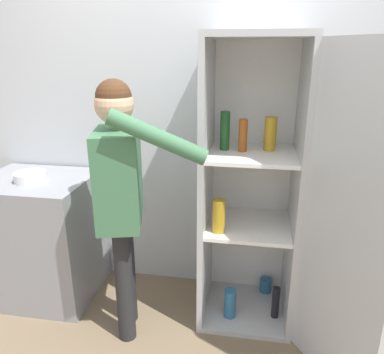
% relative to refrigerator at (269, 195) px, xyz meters
% --- Properties ---
extents(wall_back, '(7.00, 0.06, 2.55)m').
position_rel_refrigerator_xyz_m(wall_back, '(-0.51, 0.41, 0.36)').
color(wall_back, silver).
rests_on(wall_back, ground_plane).
extents(refrigerator, '(0.94, 1.08, 1.84)m').
position_rel_refrigerator_xyz_m(refrigerator, '(0.00, 0.00, 0.00)').
color(refrigerator, '#B7BABC').
rests_on(refrigerator, ground_plane).
extents(person, '(0.71, 0.55, 1.61)m').
position_rel_refrigerator_xyz_m(person, '(-0.85, -0.22, 0.10)').
color(person, '#262628').
rests_on(person, ground_plane).
extents(counter, '(0.75, 0.62, 0.91)m').
position_rel_refrigerator_xyz_m(counter, '(-1.59, 0.05, -0.46)').
color(counter, gray).
rests_on(counter, ground_plane).
extents(bowl, '(0.21, 0.21, 0.06)m').
position_rel_refrigerator_xyz_m(bowl, '(-1.58, 0.00, 0.02)').
color(bowl, white).
rests_on(bowl, counter).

